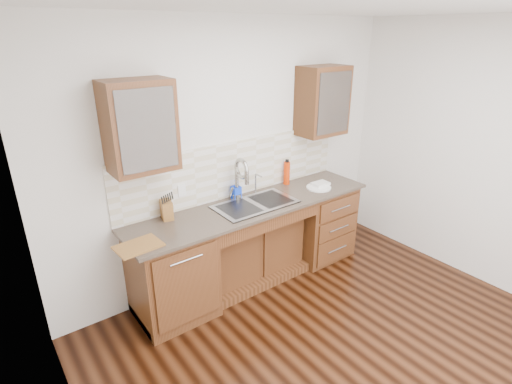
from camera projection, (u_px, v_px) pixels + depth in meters
ground at (355, 363)px, 3.36m from camera, size 4.00×3.50×0.10m
wall_back at (233, 154)px, 4.17m from camera, size 4.00×0.10×2.70m
wall_left at (67, 334)px, 1.70m from camera, size 0.10×3.50×2.70m
wall_right at (505, 160)px, 3.97m from camera, size 0.10×3.50×2.70m
base_cabinet_left at (172, 274)px, 3.72m from camera, size 0.70×0.62×0.88m
base_cabinet_center at (249, 248)px, 4.35m from camera, size 1.20×0.44×0.70m
base_cabinet_right at (318, 220)px, 4.77m from camera, size 0.70×0.62×0.88m
countertop at (255, 205)px, 4.07m from camera, size 2.70×0.65×0.03m
backsplash at (237, 169)px, 4.18m from camera, size 2.70×0.02×0.59m
sink at (255, 212)px, 4.08m from camera, size 0.84×0.46×0.19m
faucet at (237, 181)px, 4.11m from camera, size 0.04×0.04×0.40m
filter_tap at (256, 183)px, 4.28m from camera, size 0.02×0.02×0.24m
upper_cabinet_left at (140, 126)px, 3.25m from camera, size 0.55×0.34×0.75m
upper_cabinet_right at (322, 101)px, 4.41m from camera, size 0.55×0.34×0.75m
outlet_left at (182, 190)px, 3.85m from camera, size 0.08×0.01×0.12m
outlet_right at (285, 165)px, 4.56m from camera, size 0.08×0.01×0.12m
soap_bottle at (236, 190)px, 4.16m from camera, size 0.09×0.09×0.20m
water_bottle at (287, 173)px, 4.54m from camera, size 0.09×0.09×0.26m
plate at (319, 187)px, 4.46m from camera, size 0.35×0.35×0.02m
dish_towel at (321, 184)px, 4.51m from camera, size 0.19×0.14×0.03m
knife_block at (167, 210)px, 3.72m from camera, size 0.13×0.18×0.18m
cutting_board at (138, 246)px, 3.25m from camera, size 0.38×0.28×0.02m
cup_left_a at (131, 134)px, 3.23m from camera, size 0.14×0.14×0.09m
cup_left_b at (148, 132)px, 3.31m from camera, size 0.10×0.10×0.09m
cup_right_a at (314, 107)px, 4.35m from camera, size 0.17×0.17×0.10m
cup_right_b at (325, 105)px, 4.45m from camera, size 0.11×0.11×0.10m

